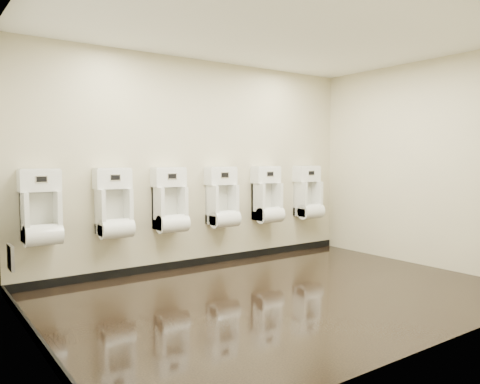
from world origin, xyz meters
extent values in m
cube|color=black|center=(0.00, 0.00, 0.00)|extent=(5.00, 3.50, 0.00)
cube|color=white|center=(0.00, 0.00, 2.80)|extent=(5.00, 3.50, 0.00)
cube|color=beige|center=(0.00, 1.75, 1.40)|extent=(5.00, 0.02, 2.80)
cube|color=beige|center=(0.00, -1.75, 1.40)|extent=(5.00, 0.02, 2.80)
cube|color=beige|center=(-2.50, 0.00, 1.40)|extent=(0.02, 3.50, 2.80)
cube|color=beige|center=(2.50, 0.00, 1.40)|extent=(0.02, 3.50, 2.80)
cube|color=white|center=(-2.50, 0.00, 1.40)|extent=(0.01, 3.50, 2.80)
cube|color=black|center=(0.00, 1.74, 0.05)|extent=(5.00, 0.02, 0.10)
cube|color=black|center=(-2.49, 0.00, 0.05)|extent=(0.02, 3.50, 0.10)
cube|color=#9E9EA3|center=(-2.48, 1.20, 0.50)|extent=(0.03, 0.25, 0.25)
cylinder|color=silver|center=(-2.46, 1.20, 0.50)|extent=(0.02, 0.04, 0.04)
cube|color=white|center=(-2.10, 1.61, 0.84)|extent=(0.38, 0.28, 0.54)
cube|color=silver|center=(-2.10, 1.70, 0.88)|extent=(0.29, 0.01, 0.42)
cylinder|color=white|center=(-2.10, 1.54, 0.64)|extent=(0.38, 0.23, 0.23)
cube|color=white|center=(-2.10, 1.65, 1.23)|extent=(0.43, 0.20, 0.23)
cube|color=black|center=(-2.10, 1.54, 1.25)|extent=(0.11, 0.01, 0.06)
cube|color=silver|center=(-2.10, 1.54, 1.25)|extent=(0.13, 0.01, 0.08)
cylinder|color=silver|center=(-1.88, 1.65, 1.23)|extent=(0.01, 0.03, 0.03)
cube|color=white|center=(-1.28, 1.61, 0.84)|extent=(0.38, 0.28, 0.54)
cube|color=silver|center=(-1.28, 1.70, 0.88)|extent=(0.29, 0.01, 0.42)
cylinder|color=white|center=(-1.28, 1.54, 0.64)|extent=(0.38, 0.23, 0.23)
cube|color=white|center=(-1.28, 1.65, 1.23)|extent=(0.43, 0.20, 0.23)
cube|color=black|center=(-1.28, 1.54, 1.25)|extent=(0.11, 0.01, 0.06)
cube|color=silver|center=(-1.28, 1.54, 1.25)|extent=(0.13, 0.01, 0.08)
cylinder|color=silver|center=(-1.06, 1.65, 1.23)|extent=(0.01, 0.03, 0.03)
cube|color=white|center=(-0.54, 1.61, 0.84)|extent=(0.38, 0.28, 0.54)
cube|color=silver|center=(-0.54, 1.70, 0.88)|extent=(0.29, 0.01, 0.42)
cylinder|color=white|center=(-0.54, 1.54, 0.64)|extent=(0.38, 0.23, 0.23)
cube|color=white|center=(-0.54, 1.65, 1.23)|extent=(0.43, 0.20, 0.23)
cube|color=black|center=(-0.54, 1.54, 1.25)|extent=(0.11, 0.01, 0.06)
cube|color=silver|center=(-0.54, 1.54, 1.25)|extent=(0.13, 0.01, 0.08)
cylinder|color=silver|center=(-0.32, 1.65, 1.23)|extent=(0.01, 0.03, 0.03)
cube|color=white|center=(0.26, 1.61, 0.84)|extent=(0.38, 0.28, 0.54)
cube|color=silver|center=(0.26, 1.70, 0.88)|extent=(0.29, 0.01, 0.42)
cylinder|color=white|center=(0.26, 1.54, 0.64)|extent=(0.38, 0.23, 0.23)
cube|color=white|center=(0.26, 1.65, 1.23)|extent=(0.43, 0.20, 0.23)
cube|color=black|center=(0.26, 1.54, 1.25)|extent=(0.11, 0.01, 0.06)
cube|color=silver|center=(0.26, 1.54, 1.25)|extent=(0.13, 0.01, 0.08)
cylinder|color=silver|center=(0.48, 1.65, 1.23)|extent=(0.01, 0.03, 0.03)
cube|color=white|center=(1.06, 1.61, 0.84)|extent=(0.38, 0.28, 0.54)
cube|color=silver|center=(1.06, 1.70, 0.88)|extent=(0.29, 0.01, 0.42)
cylinder|color=white|center=(1.06, 1.54, 0.64)|extent=(0.38, 0.23, 0.23)
cube|color=white|center=(1.06, 1.65, 1.23)|extent=(0.43, 0.20, 0.23)
cube|color=black|center=(1.06, 1.54, 1.25)|extent=(0.11, 0.01, 0.06)
cube|color=silver|center=(1.06, 1.54, 1.25)|extent=(0.13, 0.01, 0.08)
cylinder|color=silver|center=(1.28, 1.65, 1.23)|extent=(0.01, 0.03, 0.03)
cube|color=white|center=(1.88, 1.61, 0.84)|extent=(0.38, 0.28, 0.54)
cube|color=silver|center=(1.88, 1.70, 0.88)|extent=(0.29, 0.01, 0.42)
cylinder|color=white|center=(1.88, 1.54, 0.64)|extent=(0.38, 0.23, 0.23)
cube|color=white|center=(1.88, 1.65, 1.23)|extent=(0.43, 0.20, 0.23)
cube|color=black|center=(1.88, 1.54, 1.25)|extent=(0.11, 0.01, 0.06)
cube|color=silver|center=(1.88, 1.54, 1.25)|extent=(0.13, 0.01, 0.08)
cylinder|color=silver|center=(2.10, 1.65, 1.23)|extent=(0.01, 0.03, 0.03)
camera|label=1|loc=(-3.25, -3.78, 1.46)|focal=35.00mm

